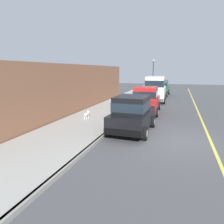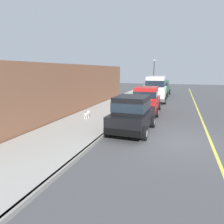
# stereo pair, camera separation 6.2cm
# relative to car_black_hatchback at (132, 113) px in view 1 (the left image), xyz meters

# --- Properties ---
(ground_plane) EXTENTS (80.00, 80.00, 0.00)m
(ground_plane) POSITION_rel_car_black_hatchback_xyz_m (2.08, -0.66, -0.98)
(ground_plane) COLOR #4C4C4F
(curb) EXTENTS (0.16, 64.00, 0.14)m
(curb) POSITION_rel_car_black_hatchback_xyz_m (-1.12, -0.66, -0.91)
(curb) COLOR gray
(curb) RESTS_ON ground
(sidewalk) EXTENTS (3.60, 64.00, 0.14)m
(sidewalk) POSITION_rel_car_black_hatchback_xyz_m (-2.92, -0.66, -0.91)
(sidewalk) COLOR #A8A59E
(sidewalk) RESTS_ON ground
(lane_centre_line) EXTENTS (0.12, 57.60, 0.01)m
(lane_centre_line) POSITION_rel_car_black_hatchback_xyz_m (3.68, -0.66, -0.97)
(lane_centre_line) COLOR #E0D64C
(lane_centre_line) RESTS_ON ground
(car_black_hatchback) EXTENTS (2.05, 3.85, 1.88)m
(car_black_hatchback) POSITION_rel_car_black_hatchback_xyz_m (0.00, 0.00, 0.00)
(car_black_hatchback) COLOR black
(car_black_hatchback) RESTS_ON ground
(car_red_sedan) EXTENTS (2.16, 4.66, 1.92)m
(car_red_sedan) POSITION_rel_car_black_hatchback_xyz_m (-0.12, 5.21, 0.01)
(car_red_sedan) COLOR red
(car_red_sedan) RESTS_ON ground
(car_white_van) EXTENTS (2.25, 4.96, 2.52)m
(car_white_van) POSITION_rel_car_black_hatchback_xyz_m (-0.08, 11.10, 0.42)
(car_white_van) COLOR white
(car_white_van) RESTS_ON ground
(car_green_sedan) EXTENTS (2.15, 4.66, 1.92)m
(car_green_sedan) POSITION_rel_car_black_hatchback_xyz_m (-0.02, 16.50, 0.01)
(car_green_sedan) COLOR #23663D
(car_green_sedan) RESTS_ON ground
(dog_white) EXTENTS (0.22, 0.76, 0.49)m
(dog_white) POSITION_rel_car_black_hatchback_xyz_m (-3.23, 1.50, -0.55)
(dog_white) COLOR white
(dog_white) RESTS_ON sidewalk
(street_lamp) EXTENTS (0.36, 0.36, 4.42)m
(street_lamp) POSITION_rel_car_black_hatchback_xyz_m (-1.47, 20.13, 1.93)
(street_lamp) COLOR #2D2D33
(street_lamp) RESTS_ON sidewalk
(building_facade) EXTENTS (0.50, 20.00, 3.54)m
(building_facade) POSITION_rel_car_black_hatchback_xyz_m (-5.02, 4.25, 0.79)
(building_facade) COLOR #8C5B42
(building_facade) RESTS_ON ground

